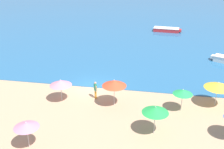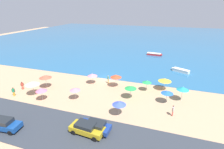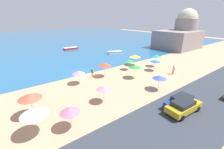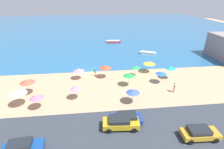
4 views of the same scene
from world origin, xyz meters
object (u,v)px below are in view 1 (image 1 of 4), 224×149
object	(u,v)px
beach_umbrella_0	(183,92)
beach_umbrella_2	(155,110)
beach_umbrella_10	(26,125)
beach_umbrella_4	(61,83)
bather_3	(95,89)
beach_umbrella_7	(114,83)
skiff_nearshore	(167,30)
beach_umbrella_5	(218,85)

from	to	relation	value
beach_umbrella_0	beach_umbrella_2	xyz separation A→B (m)	(-2.23, -3.83, 0.24)
beach_umbrella_0	beach_umbrella_10	bearing A→B (deg)	-147.07
beach_umbrella_4	bather_3	size ratio (longest dim) A/B	1.27
beach_umbrella_0	beach_umbrella_7	distance (m)	6.02
beach_umbrella_2	skiff_nearshore	bearing A→B (deg)	88.27
beach_umbrella_2	beach_umbrella_10	bearing A→B (deg)	-159.34
beach_umbrella_4	bather_3	xyz separation A→B (m)	(3.03, 1.07, -0.92)
skiff_nearshore	beach_umbrella_10	bearing A→B (deg)	-106.16
beach_umbrella_5	beach_umbrella_7	xyz separation A→B (m)	(-9.12, -1.60, 0.20)
beach_umbrella_10	bather_3	bearing A→B (deg)	69.25
beach_umbrella_4	beach_umbrella_2	bearing A→B (deg)	-22.55
beach_umbrella_4	beach_umbrella_5	world-z (taller)	beach_umbrella_5
beach_umbrella_2	beach_umbrella_10	world-z (taller)	beach_umbrella_2
beach_umbrella_0	beach_umbrella_2	world-z (taller)	beach_umbrella_2
beach_umbrella_0	skiff_nearshore	xyz separation A→B (m)	(-1.31, 26.41, -1.49)
beach_umbrella_0	beach_umbrella_7	size ratio (longest dim) A/B	0.82
beach_umbrella_2	beach_umbrella_5	xyz separation A→B (m)	(5.34, 5.30, -0.03)
beach_umbrella_2	beach_umbrella_4	world-z (taller)	beach_umbrella_2
beach_umbrella_7	beach_umbrella_2	bearing A→B (deg)	-44.39
beach_umbrella_10	skiff_nearshore	xyz separation A→B (m)	(9.72, 33.55, -1.53)
beach_umbrella_0	beach_umbrella_5	bearing A→B (deg)	25.39
beach_umbrella_7	bather_3	distance (m)	2.58
beach_umbrella_0	bather_3	distance (m)	8.09
beach_umbrella_0	bather_3	bearing A→B (deg)	173.64
beach_umbrella_5	beach_umbrella_7	size ratio (longest dim) A/B	0.93
beach_umbrella_2	skiff_nearshore	xyz separation A→B (m)	(0.91, 30.23, -1.73)
beach_umbrella_7	beach_umbrella_10	distance (m)	8.64
skiff_nearshore	beach_umbrella_2	bearing A→B (deg)	-91.73
beach_umbrella_0	beach_umbrella_4	bearing A→B (deg)	-179.09
skiff_nearshore	beach_umbrella_7	bearing A→B (deg)	-100.03
beach_umbrella_7	bather_3	bearing A→B (deg)	152.88
beach_umbrella_5	bather_3	xyz separation A→B (m)	(-11.10, -0.59, -1.10)
beach_umbrella_2	beach_umbrella_4	size ratio (longest dim) A/B	1.09
beach_umbrella_2	beach_umbrella_4	bearing A→B (deg)	157.45
beach_umbrella_0	beach_umbrella_5	world-z (taller)	beach_umbrella_5
beach_umbrella_0	beach_umbrella_4	world-z (taller)	beach_umbrella_4
beach_umbrella_7	beach_umbrella_5	bearing A→B (deg)	9.97
skiff_nearshore	bather_3	bearing A→B (deg)	-104.66
beach_umbrella_5	bather_3	world-z (taller)	beach_umbrella_5
beach_umbrella_0	skiff_nearshore	bearing A→B (deg)	92.85
beach_umbrella_2	beach_umbrella_5	distance (m)	7.53
beach_umbrella_2	beach_umbrella_7	xyz separation A→B (m)	(-3.78, 3.70, 0.16)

